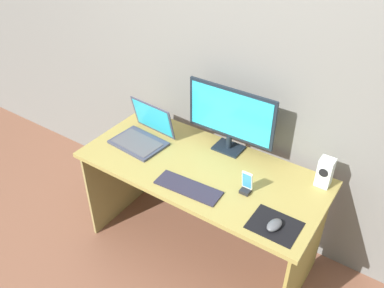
{
  "coord_description": "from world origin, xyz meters",
  "views": [
    {
      "loc": [
        1.0,
        -1.59,
        2.22
      ],
      "look_at": [
        -0.06,
        -0.02,
        0.88
      ],
      "focal_mm": 37.6,
      "sensor_mm": 36.0,
      "label": 1
    }
  ],
  "objects_px": {
    "speaker_right": "(325,172)",
    "keyboard_external": "(188,188)",
    "monitor": "(230,117)",
    "laptop": "(143,134)",
    "phone_in_dock": "(246,185)",
    "mouse": "(274,225)"
  },
  "relations": [
    {
      "from": "speaker_right",
      "to": "keyboard_external",
      "type": "bearing_deg",
      "value": -143.59
    },
    {
      "from": "monitor",
      "to": "speaker_right",
      "type": "distance_m",
      "value": 0.63
    },
    {
      "from": "monitor",
      "to": "speaker_right",
      "type": "xyz_separation_m",
      "value": [
        0.61,
        -0.0,
        -0.15
      ]
    },
    {
      "from": "monitor",
      "to": "laptop",
      "type": "xyz_separation_m",
      "value": [
        -0.5,
        -0.23,
        -0.19
      ]
    },
    {
      "from": "phone_in_dock",
      "to": "mouse",
      "type": "bearing_deg",
      "value": -33.33
    },
    {
      "from": "keyboard_external",
      "to": "phone_in_dock",
      "type": "distance_m",
      "value": 0.32
    },
    {
      "from": "monitor",
      "to": "phone_in_dock",
      "type": "bearing_deg",
      "value": -46.77
    },
    {
      "from": "speaker_right",
      "to": "laptop",
      "type": "height_order",
      "value": "laptop"
    },
    {
      "from": "laptop",
      "to": "phone_in_dock",
      "type": "distance_m",
      "value": 0.79
    },
    {
      "from": "monitor",
      "to": "mouse",
      "type": "distance_m",
      "value": 0.73
    },
    {
      "from": "keyboard_external",
      "to": "speaker_right",
      "type": "bearing_deg",
      "value": 33.14
    },
    {
      "from": "laptop",
      "to": "phone_in_dock",
      "type": "height_order",
      "value": "laptop"
    },
    {
      "from": "monitor",
      "to": "keyboard_external",
      "type": "distance_m",
      "value": 0.51
    },
    {
      "from": "laptop",
      "to": "keyboard_external",
      "type": "height_order",
      "value": "laptop"
    },
    {
      "from": "monitor",
      "to": "keyboard_external",
      "type": "bearing_deg",
      "value": -89.94
    },
    {
      "from": "laptop",
      "to": "phone_in_dock",
      "type": "xyz_separation_m",
      "value": [
        0.78,
        -0.07,
        -0.0
      ]
    },
    {
      "from": "phone_in_dock",
      "to": "monitor",
      "type": "bearing_deg",
      "value": 133.23
    },
    {
      "from": "mouse",
      "to": "keyboard_external",
      "type": "bearing_deg",
      "value": -169.9
    },
    {
      "from": "monitor",
      "to": "keyboard_external",
      "type": "xyz_separation_m",
      "value": [
        0.0,
        -0.45,
        -0.23
      ]
    },
    {
      "from": "mouse",
      "to": "speaker_right",
      "type": "bearing_deg",
      "value": 89.87
    },
    {
      "from": "mouse",
      "to": "monitor",
      "type": "bearing_deg",
      "value": 149.51
    },
    {
      "from": "monitor",
      "to": "speaker_right",
      "type": "height_order",
      "value": "monitor"
    }
  ]
}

